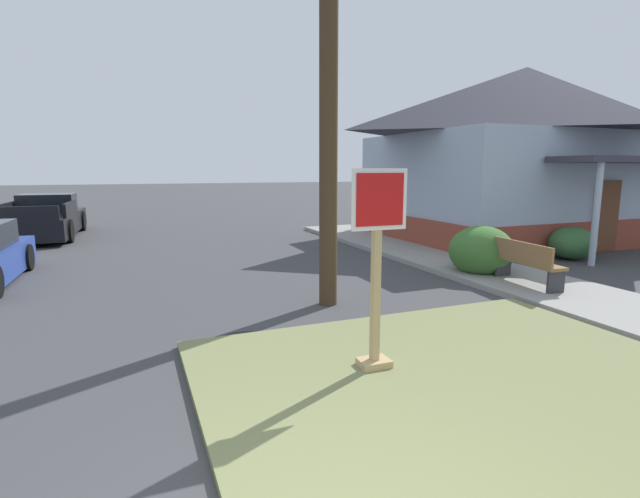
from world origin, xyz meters
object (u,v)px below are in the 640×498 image
stop_sign (376,275)px  pickup_truck_black (45,220)px  manhole_cover (244,340)px  street_bench (526,261)px

stop_sign → pickup_truck_black: 15.20m
manhole_cover → pickup_truck_black: pickup_truck_black is taller
stop_sign → manhole_cover: size_ratio=3.27×
street_bench → pickup_truck_black: bearing=129.8°
stop_sign → pickup_truck_black: bearing=110.5°
manhole_cover → street_bench: 5.86m
stop_sign → pickup_truck_black: (-5.33, 14.22, -0.56)m
manhole_cover → pickup_truck_black: size_ratio=0.13×
pickup_truck_black → street_bench: bearing=-50.2°
stop_sign → street_bench: size_ratio=1.39×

